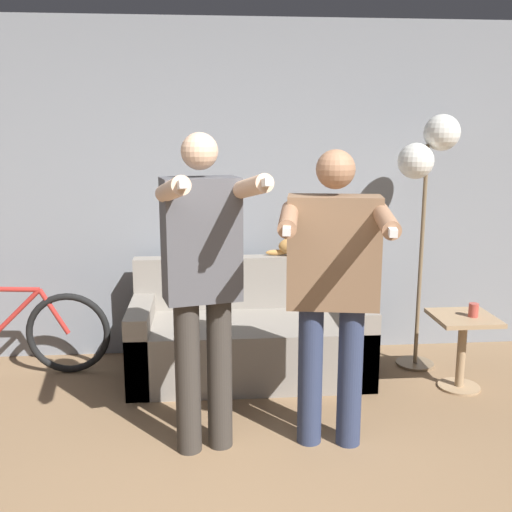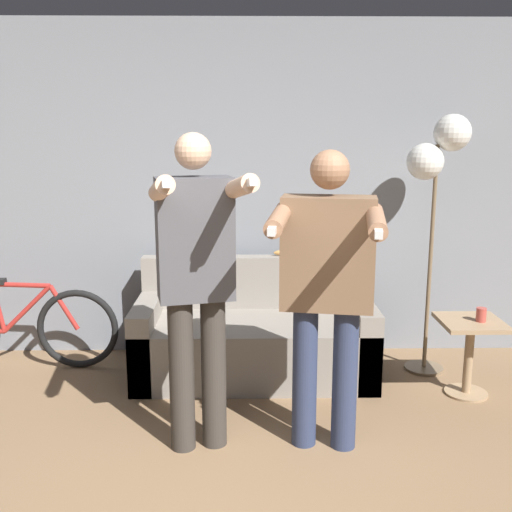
# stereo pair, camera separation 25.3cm
# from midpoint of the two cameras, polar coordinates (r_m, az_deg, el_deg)

# --- Properties ---
(wall_back) EXTENTS (10.00, 0.05, 2.60)m
(wall_back) POSITION_cam_midpoint_polar(r_m,az_deg,el_deg) (4.72, -5.20, 6.07)
(wall_back) COLOR gray
(wall_back) RESTS_ON ground_plane
(couch) EXTENTS (1.71, 0.81, 0.83)m
(couch) POSITION_cam_midpoint_polar(r_m,az_deg,el_deg) (4.46, -2.29, -7.83)
(couch) COLOR gray
(couch) RESTS_ON ground_plane
(person_left) EXTENTS (0.57, 0.74, 1.77)m
(person_left) POSITION_cam_midpoint_polar(r_m,az_deg,el_deg) (3.22, -7.35, -1.85)
(person_left) COLOR #38332D
(person_left) RESTS_ON ground_plane
(person_right) EXTENTS (0.64, 0.75, 1.68)m
(person_right) POSITION_cam_midpoint_polar(r_m,az_deg,el_deg) (3.27, 5.14, -2.21)
(person_right) COLOR #2D3856
(person_right) RESTS_ON ground_plane
(cat) EXTENTS (0.45, 0.14, 0.18)m
(cat) POSITION_cam_midpoint_polar(r_m,az_deg,el_deg) (4.61, 2.77, 1.04)
(cat) COLOR tan
(cat) RESTS_ON couch
(floor_lamp) EXTENTS (0.44, 0.29, 1.89)m
(floor_lamp) POSITION_cam_midpoint_polar(r_m,az_deg,el_deg) (4.49, 14.50, 8.70)
(floor_lamp) COLOR #756047
(floor_lamp) RESTS_ON ground_plane
(side_table) EXTENTS (0.41, 0.41, 0.53)m
(side_table) POSITION_cam_midpoint_polar(r_m,az_deg,el_deg) (4.37, 17.51, -7.40)
(side_table) COLOR #A38460
(side_table) RESTS_ON ground_plane
(cup) EXTENTS (0.07, 0.07, 0.09)m
(cup) POSITION_cam_midpoint_polar(r_m,az_deg,el_deg) (4.31, 18.44, -4.93)
(cup) COLOR #B7473D
(cup) RESTS_ON side_table
(bicycle) EXTENTS (1.50, 0.07, 0.70)m
(bicycle) POSITION_cam_midpoint_polar(r_m,az_deg,el_deg) (4.83, -24.11, -6.71)
(bicycle) COLOR black
(bicycle) RESTS_ON ground_plane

